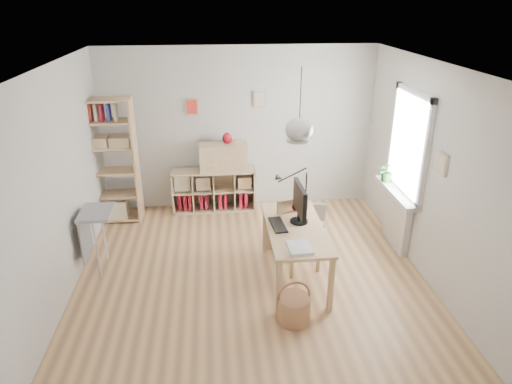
{
  "coord_description": "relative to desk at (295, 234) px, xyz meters",
  "views": [
    {
      "loc": [
        -0.43,
        -5.11,
        3.41
      ],
      "look_at": [
        0.1,
        0.3,
        1.05
      ],
      "focal_mm": 32.0,
      "sensor_mm": 36.0,
      "label": 1
    }
  ],
  "objects": [
    {
      "name": "red_vase",
      "position": [
        -0.75,
        2.19,
        0.61
      ],
      "size": [
        0.16,
        0.16,
        0.19
      ],
      "primitive_type": "ellipsoid",
      "color": "maroon",
      "rests_on": "drawer_chest"
    },
    {
      "name": "cube_shelf",
      "position": [
        -1.02,
        2.23,
        -0.36
      ],
      "size": [
        1.4,
        0.38,
        0.72
      ],
      "color": "tan",
      "rests_on": "ground"
    },
    {
      "name": "task_lamp",
      "position": [
        0.02,
        0.57,
        0.44
      ],
      "size": [
        0.47,
        0.17,
        0.5
      ],
      "color": "black",
      "rests_on": "desk"
    },
    {
      "name": "windowsill",
      "position": [
        1.59,
        0.75,
        0.17
      ],
      "size": [
        0.22,
        1.2,
        0.06
      ],
      "primitive_type": "cube",
      "color": "white",
      "rests_on": "radiator"
    },
    {
      "name": "potted_plant",
      "position": [
        1.57,
        1.1,
        0.36
      ],
      "size": [
        0.36,
        0.34,
        0.32
      ],
      "primitive_type": "imported",
      "rotation": [
        0.0,
        0.0,
        -0.4
      ],
      "color": "#266325",
      "rests_on": "windowsill"
    },
    {
      "name": "ground",
      "position": [
        -0.55,
        0.15,
        -0.66
      ],
      "size": [
        4.5,
        4.5,
        0.0
      ],
      "primitive_type": "plane",
      "color": "tan",
      "rests_on": "ground"
    },
    {
      "name": "keyboard",
      "position": [
        -0.21,
        0.06,
        0.1
      ],
      "size": [
        0.2,
        0.44,
        0.02
      ],
      "primitive_type": "cube",
      "rotation": [
        0.0,
        0.0,
        0.09
      ],
      "color": "black",
      "rests_on": "desk"
    },
    {
      "name": "tall_bookshelf",
      "position": [
        -2.59,
        1.95,
        0.43
      ],
      "size": [
        0.8,
        0.38,
        2.0
      ],
      "color": "#DEBA80",
      "rests_on": "ground"
    },
    {
      "name": "window_unit",
      "position": [
        1.68,
        0.75,
        0.89
      ],
      "size": [
        0.07,
        1.16,
        1.46
      ],
      "color": "white",
      "rests_on": "ground"
    },
    {
      "name": "side_table",
      "position": [
        -2.59,
        0.5,
        0.01
      ],
      "size": [
        0.4,
        0.55,
        0.85
      ],
      "color": "gray",
      "rests_on": "ground"
    },
    {
      "name": "yarn_ball",
      "position": [
        0.09,
        0.46,
        0.17
      ],
      "size": [
        0.16,
        0.16,
        0.16
      ],
      "primitive_type": "sphere",
      "color": "#520B11",
      "rests_on": "desk"
    },
    {
      "name": "radiator",
      "position": [
        1.64,
        0.75,
        -0.26
      ],
      "size": [
        0.1,
        0.8,
        0.8
      ],
      "primitive_type": "cube",
      "color": "silver",
      "rests_on": "ground"
    },
    {
      "name": "paper_tray",
      "position": [
        -0.05,
        -0.53,
        0.11
      ],
      "size": [
        0.28,
        0.34,
        0.03
      ],
      "primitive_type": "cube",
      "rotation": [
        0.0,
        0.0,
        0.07
      ],
      "color": "white",
      "rests_on": "desk"
    },
    {
      "name": "wicker_basket",
      "position": [
        -0.15,
        -0.84,
        -0.49
      ],
      "size": [
        0.38,
        0.38,
        0.52
      ],
      "rotation": [
        0.0,
        0.0,
        0.1
      ],
      "color": "#966844",
      "rests_on": "ground"
    },
    {
      "name": "drawer_chest",
      "position": [
        -0.82,
        2.19,
        0.29
      ],
      "size": [
        0.8,
        0.39,
        0.45
      ],
      "primitive_type": "cube",
      "rotation": [
        0.0,
        0.0,
        0.04
      ],
      "color": "tan",
      "rests_on": "cube_shelf"
    },
    {
      "name": "monitor",
      "position": [
        0.07,
        0.13,
        0.38
      ],
      "size": [
        0.23,
        0.58,
        0.5
      ],
      "rotation": [
        0.0,
        0.0,
        0.02
      ],
      "color": "black",
      "rests_on": "desk"
    },
    {
      "name": "room_shell",
      "position": [
        -0.0,
        0.0,
        1.34
      ],
      "size": [
        4.5,
        4.5,
        4.5
      ],
      "color": "white",
      "rests_on": "ground"
    },
    {
      "name": "desk",
      "position": [
        0.0,
        0.0,
        0.0
      ],
      "size": [
        0.7,
        1.5,
        0.75
      ],
      "color": "#DEBA80",
      "rests_on": "ground"
    },
    {
      "name": "storage_chest",
      "position": [
        0.34,
        0.81,
        -0.46
      ],
      "size": [
        0.66,
        0.71,
        0.59
      ],
      "rotation": [
        0.0,
        0.0,
        -0.17
      ],
      "color": "beige",
      "rests_on": "ground"
    },
    {
      "name": "chair",
      "position": [
        0.08,
        0.3,
        -0.12
      ],
      "size": [
        0.57,
        0.57,
        0.94
      ],
      "rotation": [
        0.0,
        0.0,
        0.29
      ],
      "color": "gray",
      "rests_on": "ground"
    }
  ]
}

